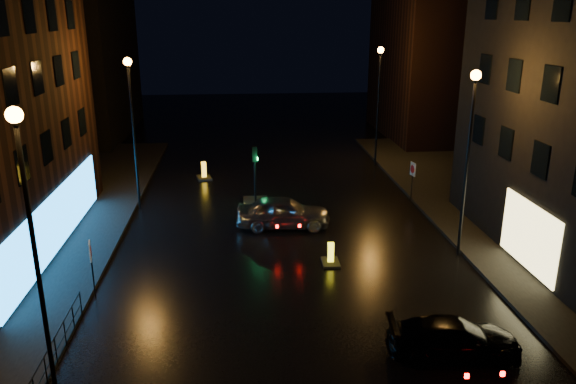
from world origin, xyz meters
name	(u,v)px	position (x,y,z in m)	size (l,w,h in m)	color
ground	(305,335)	(0.00, 0.00, 0.00)	(120.00, 120.00, 0.00)	black
pavement_right	(562,233)	(14.00, 8.00, 0.07)	(12.00, 44.00, 0.15)	black
building_far_left	(77,55)	(-16.00, 35.00, 7.00)	(8.00, 16.00, 14.00)	black
building_far_right	(432,67)	(15.00, 32.00, 6.00)	(8.00, 14.00, 12.00)	black
street_lamp_lnear	(29,210)	(-7.80, -2.00, 5.56)	(0.44, 0.44, 8.37)	black
street_lamp_lfar	(132,111)	(-7.80, 14.00, 5.56)	(0.44, 0.44, 8.37)	black
street_lamp_rnear	(470,136)	(7.80, 6.00, 5.56)	(0.44, 0.44, 8.37)	black
street_lamp_rfar	(379,88)	(7.80, 22.00, 5.56)	(0.44, 0.44, 8.37)	black
traffic_signal	(256,196)	(-1.20, 14.00, 0.50)	(1.40, 2.40, 3.45)	black
guard_railing	(55,345)	(-8.00, -1.00, 0.74)	(0.05, 6.04, 1.00)	black
silver_hatchback	(283,212)	(0.11, 10.26, 0.81)	(1.92, 4.78, 1.63)	#95989C
dark_sedan	(454,338)	(4.65, -1.61, 0.62)	(1.75, 4.30, 1.25)	black
bollard_near	(331,259)	(1.83, 5.66, 0.22)	(0.77, 1.14, 0.99)	black
bollard_far	(204,175)	(-4.45, 19.59, 0.25)	(1.13, 1.47, 1.15)	black
road_sign_left	(91,256)	(-7.90, 3.60, 1.70)	(0.17, 0.55, 2.26)	black
road_sign_right	(413,173)	(7.90, 13.59, 1.79)	(0.15, 0.58, 2.39)	black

